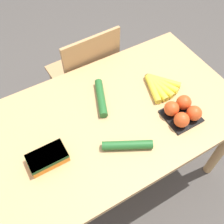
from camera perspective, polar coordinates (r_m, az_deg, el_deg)
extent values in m
plane|color=#4C4742|center=(1.98, 0.00, -12.98)|extent=(12.00, 12.00, 0.00)
cube|color=tan|center=(1.36, 0.00, -1.12)|extent=(1.36, 0.79, 0.03)
cylinder|color=tan|center=(1.82, 23.04, -7.00)|extent=(0.06, 0.06, 0.69)
cylinder|color=tan|center=(2.06, 10.38, 6.93)|extent=(0.06, 0.06, 0.69)
cube|color=tan|center=(1.96, -6.55, 8.43)|extent=(0.43, 0.42, 0.03)
cube|color=tan|center=(1.68, -4.15, 10.05)|extent=(0.39, 0.03, 0.43)
cylinder|color=tan|center=(2.28, -4.08, 8.82)|extent=(0.04, 0.04, 0.42)
cylinder|color=tan|center=(2.20, -12.26, 5.08)|extent=(0.04, 0.04, 0.42)
cylinder|color=tan|center=(2.09, 0.59, 3.26)|extent=(0.04, 0.04, 0.42)
cylinder|color=tan|center=(1.99, -8.17, -1.07)|extent=(0.04, 0.04, 0.42)
sphere|color=brown|center=(1.51, 7.75, 7.66)|extent=(0.03, 0.03, 0.03)
cylinder|color=yellow|center=(1.45, 8.89, 5.01)|extent=(0.09, 0.19, 0.04)
cylinder|color=yellow|center=(1.46, 9.70, 5.23)|extent=(0.05, 0.19, 0.04)
cylinder|color=yellow|center=(1.47, 10.37, 5.59)|extent=(0.07, 0.19, 0.04)
cylinder|color=yellow|center=(1.49, 10.89, 6.06)|extent=(0.11, 0.19, 0.04)
cylinder|color=yellow|center=(1.50, 11.21, 6.62)|extent=(0.15, 0.17, 0.04)
cube|color=black|center=(1.38, 14.77, -0.84)|extent=(0.17, 0.17, 0.01)
sphere|color=#DB4C1E|center=(1.32, 14.92, -1.66)|extent=(0.08, 0.08, 0.08)
sphere|color=#DB4C1E|center=(1.36, 17.44, -0.25)|extent=(0.08, 0.08, 0.08)
sphere|color=#DB4C1E|center=(1.35, 12.85, 0.72)|extent=(0.08, 0.08, 0.08)
sphere|color=#DB4C1E|center=(1.39, 15.38, 2.02)|extent=(0.08, 0.08, 0.08)
cube|color=orange|center=(1.23, -13.84, -9.67)|extent=(0.17, 0.10, 0.05)
cube|color=#19471E|center=(1.21, -14.00, -9.31)|extent=(0.17, 0.10, 0.02)
cylinder|color=#236028|center=(1.23, 3.34, -7.20)|extent=(0.23, 0.15, 0.04)
cylinder|color=#236028|center=(1.39, -2.40, 3.14)|extent=(0.13, 0.24, 0.04)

